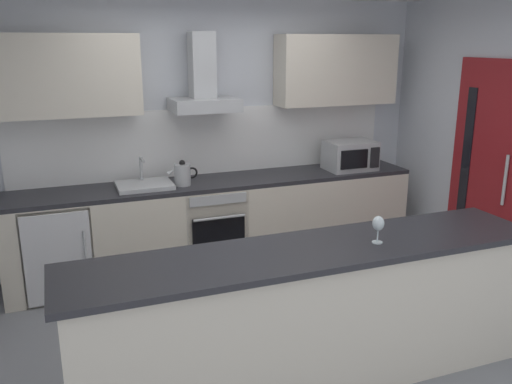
% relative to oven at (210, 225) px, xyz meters
% --- Properties ---
extents(ground, '(5.49, 4.42, 0.02)m').
position_rel_oven_xyz_m(ground, '(0.11, -1.36, -0.47)').
color(ground, gray).
extents(wall_back, '(5.49, 0.12, 2.60)m').
position_rel_oven_xyz_m(wall_back, '(0.11, 0.41, 0.84)').
color(wall_back, silver).
rests_on(wall_back, ground).
extents(backsplash_tile, '(3.82, 0.02, 0.66)m').
position_rel_oven_xyz_m(backsplash_tile, '(0.11, 0.33, 0.77)').
color(backsplash_tile, white).
extents(counter_back, '(3.95, 0.60, 0.90)m').
position_rel_oven_xyz_m(counter_back, '(0.11, 0.03, -0.01)').
color(counter_back, beige).
rests_on(counter_back, ground).
extents(counter_island, '(3.10, 0.64, 0.96)m').
position_rel_oven_xyz_m(counter_island, '(0.08, -2.02, 0.02)').
color(counter_island, beige).
rests_on(counter_island, ground).
extents(upper_cabinets, '(3.90, 0.32, 0.70)m').
position_rel_oven_xyz_m(upper_cabinets, '(0.11, 0.18, 1.45)').
color(upper_cabinets, beige).
extents(side_door, '(0.08, 0.85, 2.05)m').
position_rel_oven_xyz_m(side_door, '(2.34, -1.06, 0.57)').
color(side_door, maroon).
rests_on(side_door, ground).
extents(oven, '(0.60, 0.62, 0.80)m').
position_rel_oven_xyz_m(oven, '(0.00, 0.00, 0.00)').
color(oven, slate).
rests_on(oven, ground).
extents(refrigerator, '(0.58, 0.60, 0.85)m').
position_rel_oven_xyz_m(refrigerator, '(-1.41, -0.00, -0.03)').
color(refrigerator, white).
rests_on(refrigerator, ground).
extents(microwave, '(0.50, 0.38, 0.30)m').
position_rel_oven_xyz_m(microwave, '(1.51, -0.03, 0.59)').
color(microwave, '#B7BABC').
rests_on(microwave, counter_back).
extents(sink, '(0.50, 0.40, 0.26)m').
position_rel_oven_xyz_m(sink, '(-0.61, 0.01, 0.47)').
color(sink, silver).
rests_on(sink, counter_back).
extents(kettle, '(0.29, 0.15, 0.24)m').
position_rel_oven_xyz_m(kettle, '(-0.26, -0.03, 0.55)').
color(kettle, '#B7BABC').
rests_on(kettle, counter_back).
extents(range_hood, '(0.62, 0.45, 0.72)m').
position_rel_oven_xyz_m(range_hood, '(-0.00, 0.13, 1.33)').
color(range_hood, '#B7BABC').
extents(wine_glass, '(0.08, 0.08, 0.18)m').
position_rel_oven_xyz_m(wine_glass, '(0.51, -2.09, 0.62)').
color(wine_glass, silver).
rests_on(wine_glass, counter_island).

